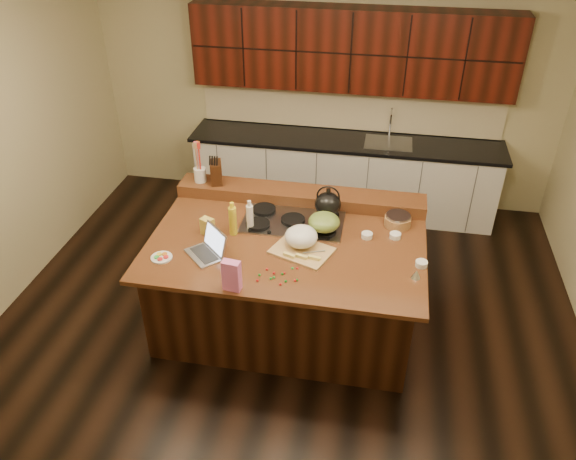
# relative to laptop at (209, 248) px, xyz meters

# --- Properties ---
(room) EXTENTS (5.52, 5.02, 2.72)m
(room) POSITION_rel_laptop_xyz_m (0.61, 0.31, 0.37)
(room) COLOR black
(room) RESTS_ON ground
(island) EXTENTS (2.40, 1.60, 0.92)m
(island) POSITION_rel_laptop_xyz_m (0.61, 0.31, -0.52)
(island) COLOR black
(island) RESTS_ON ground
(back_ledge) EXTENTS (2.40, 0.30, 0.12)m
(back_ledge) POSITION_rel_laptop_xyz_m (0.61, 1.01, -0.00)
(back_ledge) COLOR black
(back_ledge) RESTS_ON island
(cooktop) EXTENTS (0.92, 0.52, 0.05)m
(cooktop) POSITION_rel_laptop_xyz_m (0.61, 0.61, -0.04)
(cooktop) COLOR gray
(cooktop) RESTS_ON island
(back_counter) EXTENTS (3.70, 0.66, 2.40)m
(back_counter) POSITION_rel_laptop_xyz_m (0.91, 2.53, 0.00)
(back_counter) COLOR silver
(back_counter) RESTS_ON ground
(kettle) EXTENTS (0.31, 0.31, 0.22)m
(kettle) POSITION_rel_laptop_xyz_m (0.91, 0.74, 0.09)
(kettle) COLOR black
(kettle) RESTS_ON cooktop
(green_bowl) EXTENTS (0.29, 0.29, 0.15)m
(green_bowl) POSITION_rel_laptop_xyz_m (0.91, 0.48, 0.06)
(green_bowl) COLOR olive
(green_bowl) RESTS_ON cooktop
(laptop) EXTENTS (0.41, 0.41, 0.23)m
(laptop) POSITION_rel_laptop_xyz_m (0.00, 0.00, 0.00)
(laptop) COLOR #B7B7BC
(laptop) RESTS_ON island
(oil_bottle) EXTENTS (0.09, 0.09, 0.27)m
(oil_bottle) POSITION_rel_laptop_xyz_m (0.12, 0.33, 0.07)
(oil_bottle) COLOR gold
(oil_bottle) RESTS_ON island
(vinegar_bottle) EXTENTS (0.08, 0.08, 0.25)m
(vinegar_bottle) POSITION_rel_laptop_xyz_m (0.25, 0.42, 0.06)
(vinegar_bottle) COLOR silver
(vinegar_bottle) RESTS_ON island
(wooden_tray) EXTENTS (0.58, 0.50, 0.20)m
(wooden_tray) POSITION_rel_laptop_xyz_m (0.75, 0.22, 0.03)
(wooden_tray) COLOR tan
(wooden_tray) RESTS_ON island
(ramekin_a) EXTENTS (0.11, 0.11, 0.04)m
(ramekin_a) POSITION_rel_laptop_xyz_m (1.76, 0.15, -0.04)
(ramekin_a) COLOR white
(ramekin_a) RESTS_ON island
(ramekin_b) EXTENTS (0.13, 0.13, 0.04)m
(ramekin_b) POSITION_rel_laptop_xyz_m (1.29, 0.48, -0.04)
(ramekin_b) COLOR white
(ramekin_b) RESTS_ON island
(ramekin_c) EXTENTS (0.13, 0.13, 0.04)m
(ramekin_c) POSITION_rel_laptop_xyz_m (1.54, 0.53, -0.04)
(ramekin_c) COLOR white
(ramekin_c) RESTS_ON island
(strainer_bowl) EXTENTS (0.31, 0.31, 0.09)m
(strainer_bowl) POSITION_rel_laptop_xyz_m (1.55, 0.74, -0.02)
(strainer_bowl) COLOR #996B3F
(strainer_bowl) RESTS_ON island
(kitchen_timer) EXTENTS (0.11, 0.11, 0.07)m
(kitchen_timer) POSITION_rel_laptop_xyz_m (1.71, -0.01, -0.03)
(kitchen_timer) COLOR silver
(kitchen_timer) RESTS_ON island
(pink_bag) EXTENTS (0.15, 0.09, 0.26)m
(pink_bag) POSITION_rel_laptop_xyz_m (0.31, -0.42, 0.07)
(pink_bag) COLOR pink
(pink_bag) RESTS_ON island
(candy_plate) EXTENTS (0.20, 0.20, 0.01)m
(candy_plate) POSITION_rel_laptop_xyz_m (-0.38, -0.14, -0.05)
(candy_plate) COLOR white
(candy_plate) RESTS_ON island
(package_box) EXTENTS (0.13, 0.12, 0.16)m
(package_box) POSITION_rel_laptop_xyz_m (-0.10, 0.29, 0.02)
(package_box) COLOR gold
(package_box) RESTS_ON island
(utensil_crock) EXTENTS (0.16, 0.16, 0.14)m
(utensil_crock) POSITION_rel_laptop_xyz_m (-0.39, 1.01, 0.13)
(utensil_crock) COLOR white
(utensil_crock) RESTS_ON back_ledge
(knife_block) EXTENTS (0.16, 0.21, 0.22)m
(knife_block) POSITION_rel_laptop_xyz_m (-0.23, 1.01, 0.17)
(knife_block) COLOR black
(knife_block) RESTS_ON back_ledge
(gumdrop_0) EXTENTS (0.02, 0.02, 0.02)m
(gumdrop_0) POSITION_rel_laptop_xyz_m (0.59, -0.18, -0.05)
(gumdrop_0) COLOR red
(gumdrop_0) RESTS_ON island
(gumdrop_1) EXTENTS (0.02, 0.02, 0.02)m
(gumdrop_1) POSITION_rel_laptop_xyz_m (0.73, -0.09, -0.05)
(gumdrop_1) COLOR #198C26
(gumdrop_1) RESTS_ON island
(gumdrop_2) EXTENTS (0.02, 0.02, 0.02)m
(gumdrop_2) POSITION_rel_laptop_xyz_m (0.53, -0.14, -0.05)
(gumdrop_2) COLOR red
(gumdrop_2) RESTS_ON island
(gumdrop_3) EXTENTS (0.02, 0.02, 0.02)m
(gumdrop_3) POSITION_rel_laptop_xyz_m (0.58, -0.25, -0.05)
(gumdrop_3) COLOR #198C26
(gumdrop_3) RESTS_ON island
(gumdrop_4) EXTENTS (0.02, 0.02, 0.02)m
(gumdrop_4) POSITION_rel_laptop_xyz_m (0.67, -0.16, -0.05)
(gumdrop_4) COLOR red
(gumdrop_4) RESTS_ON island
(gumdrop_5) EXTENTS (0.02, 0.02, 0.02)m
(gumdrop_5) POSITION_rel_laptop_xyz_m (0.70, -0.26, -0.05)
(gumdrop_5) COLOR #198C26
(gumdrop_5) RESTS_ON island
(gumdrop_6) EXTENTS (0.02, 0.02, 0.02)m
(gumdrop_6) POSITION_rel_laptop_xyz_m (0.77, -0.08, -0.05)
(gumdrop_6) COLOR red
(gumdrop_6) RESTS_ON island
(gumdrop_7) EXTENTS (0.02, 0.02, 0.02)m
(gumdrop_7) POSITION_rel_laptop_xyz_m (0.48, -0.22, -0.05)
(gumdrop_7) COLOR #198C26
(gumdrop_7) RESTS_ON island
(gumdrop_8) EXTENTS (0.02, 0.02, 0.02)m
(gumdrop_8) POSITION_rel_laptop_xyz_m (0.67, -0.31, -0.05)
(gumdrop_8) COLOR red
(gumdrop_8) RESTS_ON island
(gumdrop_9) EXTENTS (0.02, 0.02, 0.02)m
(gumdrop_9) POSITION_rel_laptop_xyz_m (0.60, -0.23, -0.05)
(gumdrop_9) COLOR #198C26
(gumdrop_9) RESTS_ON island
(gumdrop_10) EXTENTS (0.02, 0.02, 0.02)m
(gumdrop_10) POSITION_rel_laptop_xyz_m (0.78, -0.24, -0.05)
(gumdrop_10) COLOR red
(gumdrop_10) RESTS_ON island
(gumdrop_11) EXTENTS (0.02, 0.02, 0.02)m
(gumdrop_11) POSITION_rel_laptop_xyz_m (0.66, -0.17, -0.05)
(gumdrop_11) COLOR #198C26
(gumdrop_11) RESTS_ON island
(gumdrop_12) EXTENTS (0.02, 0.02, 0.02)m
(gumdrop_12) POSITION_rel_laptop_xyz_m (0.48, -0.29, -0.05)
(gumdrop_12) COLOR red
(gumdrop_12) RESTS_ON island
(gumdrop_13) EXTENTS (0.02, 0.02, 0.02)m
(gumdrop_13) POSITION_rel_laptop_xyz_m (0.79, -0.23, -0.05)
(gumdrop_13) COLOR #198C26
(gumdrop_13) RESTS_ON island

